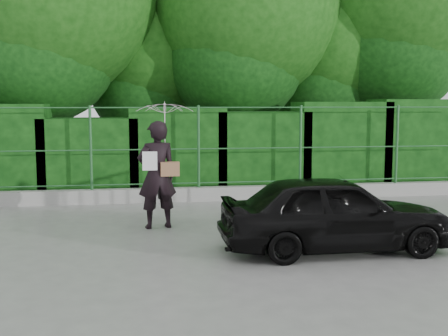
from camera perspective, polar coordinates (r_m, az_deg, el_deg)
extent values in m
plane|color=gray|center=(8.00, -1.96, -8.99)|extent=(80.00, 80.00, 0.00)
cube|color=#9E9E99|center=(12.35, -4.42, -2.70)|extent=(14.00, 0.25, 0.30)
cylinder|color=#24592B|center=(12.23, -13.38, 2.00)|extent=(0.06, 0.06, 1.80)
cylinder|color=#24592B|center=(12.26, -2.60, 2.18)|extent=(0.06, 0.06, 1.80)
cylinder|color=#24592B|center=(12.71, 7.77, 2.29)|extent=(0.06, 0.06, 1.80)
cylinder|color=#24592B|center=(13.54, 17.15, 2.32)|extent=(0.06, 0.06, 1.80)
cylinder|color=#24592B|center=(12.31, -4.43, -1.56)|extent=(13.60, 0.03, 0.03)
cylinder|color=#24592B|center=(12.23, -4.47, 1.92)|extent=(13.60, 0.03, 0.03)
cylinder|color=#24592B|center=(12.19, -4.50, 6.14)|extent=(13.60, 0.03, 0.03)
cube|color=black|center=(13.26, -13.43, 1.06)|extent=(2.20, 1.20, 1.81)
cube|color=black|center=(13.23, -4.78, 1.73)|extent=(2.20, 1.20, 2.04)
cube|color=black|center=(13.52, 3.71, 1.62)|extent=(2.20, 1.20, 1.94)
cube|color=black|center=(14.08, 11.69, 2.17)|extent=(2.20, 1.20, 2.17)
cube|color=black|center=(14.89, 18.94, 2.31)|extent=(2.20, 1.20, 2.24)
cylinder|color=black|center=(15.00, -16.88, 6.74)|extent=(0.36, 0.36, 4.50)
cylinder|color=black|center=(16.17, -7.31, 4.74)|extent=(0.36, 0.36, 3.25)
sphere|color=#14470F|center=(16.22, -7.42, 11.64)|extent=(3.90, 3.90, 3.90)
cylinder|color=black|center=(15.43, 2.14, 6.55)|extent=(0.36, 0.36, 4.25)
sphere|color=#14470F|center=(15.63, 2.18, 15.94)|extent=(5.10, 5.10, 5.10)
cylinder|color=black|center=(16.75, 10.14, 5.18)|extent=(0.36, 0.36, 3.50)
sphere|color=#14470F|center=(16.83, 10.29, 12.34)|extent=(4.20, 4.20, 4.20)
cylinder|color=black|center=(17.13, 17.01, 7.12)|extent=(0.36, 0.36, 4.75)
imported|color=black|center=(9.69, -6.83, -0.69)|extent=(0.75, 0.57, 1.85)
imported|color=white|center=(9.68, -6.02, 4.11)|extent=(1.00, 1.02, 0.91)
cube|color=#936544|center=(9.61, -5.51, -0.09)|extent=(0.32, 0.15, 0.24)
cube|color=white|center=(9.54, -7.55, 0.71)|extent=(0.25, 0.02, 0.32)
imported|color=black|center=(8.34, 11.09, -4.47)|extent=(3.34, 1.37, 1.13)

